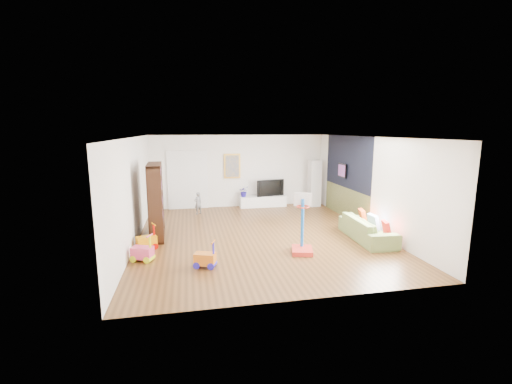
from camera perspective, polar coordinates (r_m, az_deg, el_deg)
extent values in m
cube|color=brown|center=(9.59, 0.47, -7.20)|extent=(6.50, 7.50, 0.00)
cube|color=white|center=(9.15, 0.50, 9.14)|extent=(6.50, 7.50, 0.00)
cube|color=silver|center=(12.93, -2.90, 3.50)|extent=(6.50, 0.00, 2.70)
cube|color=white|center=(5.74, 8.14, -5.37)|extent=(6.50, 0.00, 2.70)
cube|color=silver|center=(9.19, -19.77, 0.07)|extent=(0.00, 7.50, 2.70)
cube|color=silver|center=(10.43, 18.26, 1.32)|extent=(0.00, 7.50, 2.70)
cube|color=black|center=(11.59, 14.94, 4.85)|extent=(0.01, 3.20, 1.70)
cube|color=brown|center=(11.79, 14.64, -1.69)|extent=(0.01, 3.20, 1.00)
cube|color=white|center=(12.80, -11.31, 1.88)|extent=(1.45, 0.06, 2.10)
cube|color=gold|center=(12.84, -3.99, 4.33)|extent=(0.62, 0.06, 0.92)
cube|color=#7F3F8C|center=(11.77, 14.16, 3.49)|extent=(0.04, 0.56, 0.46)
cube|color=white|center=(13.01, 1.15, -1.56)|extent=(1.75, 0.44, 0.41)
cube|color=silver|center=(13.22, 9.71, 1.46)|extent=(0.42, 0.42, 1.76)
cube|color=black|center=(9.57, -16.35, -1.46)|extent=(0.43, 1.39, 2.01)
imported|color=olive|center=(9.62, 18.05, -5.84)|extent=(0.88, 2.06, 0.59)
cube|color=red|center=(8.15, 7.80, -5.28)|extent=(0.63, 0.70, 1.42)
cube|color=orange|center=(8.82, -17.84, -7.20)|extent=(0.54, 0.45, 0.62)
cube|color=orange|center=(7.45, -8.51, -10.21)|extent=(0.50, 0.40, 0.58)
cube|color=#D2395F|center=(8.10, -18.46, -8.83)|extent=(0.53, 0.43, 0.61)
imported|color=slate|center=(12.00, -9.64, -1.85)|extent=(0.34, 0.31, 0.77)
imported|color=black|center=(13.01, 2.24, 0.75)|extent=(1.10, 0.34, 0.63)
imported|color=navy|center=(12.82, -2.01, 0.11)|extent=(0.41, 0.36, 0.41)
cube|color=red|center=(9.22, 20.89, -5.61)|extent=(0.16, 0.36, 0.35)
cube|color=silver|center=(9.69, 19.01, -4.72)|extent=(0.12, 0.41, 0.40)
cube|color=#B73910|center=(10.17, 17.36, -3.93)|extent=(0.21, 0.43, 0.42)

